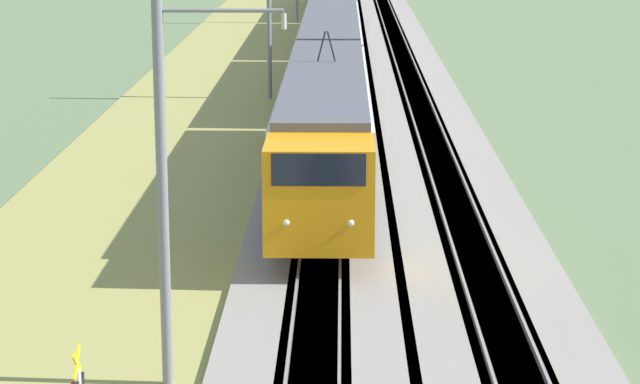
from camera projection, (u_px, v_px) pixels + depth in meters
name	position (u px, v px, depth m)	size (l,w,h in m)	color
ballast_main	(331.00, 83.00, 65.30)	(240.00, 4.40, 0.30)	gray
ballast_adjacent	(410.00, 83.00, 65.23)	(240.00, 4.40, 0.30)	gray
track_main	(331.00, 82.00, 65.29)	(240.00, 1.57, 0.45)	#4C4238
track_adjacent	(410.00, 83.00, 65.22)	(240.00, 1.57, 0.45)	#4C4238
grass_verge	(227.00, 84.00, 65.41)	(240.00, 9.55, 0.12)	#99934C
passenger_train	(333.00, 23.00, 73.38)	(87.49, 2.91, 5.04)	orange
catenary_mast_near	(165.00, 177.00, 24.27)	(0.22, 2.56, 8.56)	slate
catenary_mast_mid	(270.00, 6.00, 59.38)	(0.22, 2.56, 8.89)	slate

